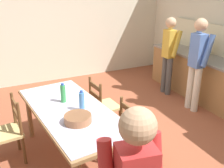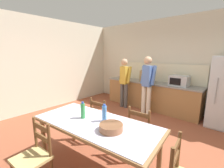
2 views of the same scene
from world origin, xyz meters
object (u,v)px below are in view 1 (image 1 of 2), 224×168
serving_bowl (78,118)px  chair_side_far_right (137,132)px  bottle_off_centre (82,101)px  chair_side_far_left (103,106)px  paper_bag (203,48)px  bottle_near_centre (63,93)px  person_at_sink (169,52)px  dining_table (72,115)px  person_at_counter (197,61)px  chair_side_near_left (9,132)px

serving_bowl → chair_side_far_right: size_ratio=0.35×
bottle_off_centre → chair_side_far_left: size_ratio=0.30×
paper_bag → bottle_near_centre: 3.13m
paper_bag → person_at_sink: person_at_sink is taller
dining_table → bottle_near_centre: 0.32m
bottle_near_centre → person_at_sink: bearing=113.3°
paper_bag → chair_side_far_left: 2.47m
bottle_off_centre → serving_bowl: 0.31m
bottle_near_centre → chair_side_far_right: bearing=52.3°
chair_side_far_left → chair_side_far_right: 0.90m
person_at_counter → bottle_near_centre: bearing=-174.2°
bottle_off_centre → chair_side_near_left: bearing=-117.2°
chair_side_far_right → chair_side_far_left: bearing=1.3°
chair_side_near_left → chair_side_far_left: 1.45m
person_at_sink → person_at_counter: bearing=-91.3°
bottle_off_centre → chair_side_far_right: bearing=66.7°
dining_table → chair_side_near_left: 0.89m
bottle_off_centre → chair_side_far_right: bottle_off_centre is taller
chair_side_near_left → chair_side_far_right: size_ratio=1.00×
bottle_near_centre → chair_side_near_left: (-0.12, -0.74, -0.46)m
bottle_off_centre → chair_side_near_left: size_ratio=0.30×
serving_bowl → person_at_counter: person_at_counter is taller
chair_side_near_left → chair_side_far_right: same height
bottle_near_centre → chair_side_far_left: size_ratio=0.30×
paper_bag → dining_table: paper_bag is taller
bottle_off_centre → person_at_sink: (-1.44, 2.42, 0.01)m
serving_bowl → chair_side_far_left: size_ratio=0.35×
person_at_sink → paper_bag: bearing=-42.3°
person_at_sink → serving_bowl: bearing=-146.3°
bottle_near_centre → person_at_counter: person_at_counter is taller
dining_table → bottle_near_centre: size_ratio=7.69×
dining_table → chair_side_far_right: bearing=64.4°
bottle_off_centre → person_at_counter: size_ratio=0.16×
bottle_near_centre → chair_side_far_right: bottle_near_centre is taller
chair_side_near_left → person_at_sink: bearing=101.1°
chair_side_near_left → person_at_counter: size_ratio=0.53×
person_at_sink → person_at_counter: (0.85, -0.02, 0.05)m
paper_bag → chair_side_near_left: (0.54, -3.80, -0.62)m
paper_bag → bottle_near_centre: bearing=-77.8°
bottle_off_centre → person_at_sink: person_at_sink is taller
bottle_near_centre → person_at_sink: person_at_sink is taller
chair_side_far_left → person_at_counter: (0.02, 1.85, 0.52)m
paper_bag → chair_side_far_right: (1.27, -2.26, -0.62)m
dining_table → bottle_off_centre: 0.25m
bottle_near_centre → person_at_sink: (-1.11, 2.57, 0.01)m
bottle_near_centre → paper_bag: bearing=102.2°
chair_side_near_left → person_at_counter: person_at_counter is taller
paper_bag → chair_side_far_right: size_ratio=0.40×
serving_bowl → person_at_sink: 3.08m
bottle_off_centre → chair_side_far_left: (-0.61, 0.55, -0.46)m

